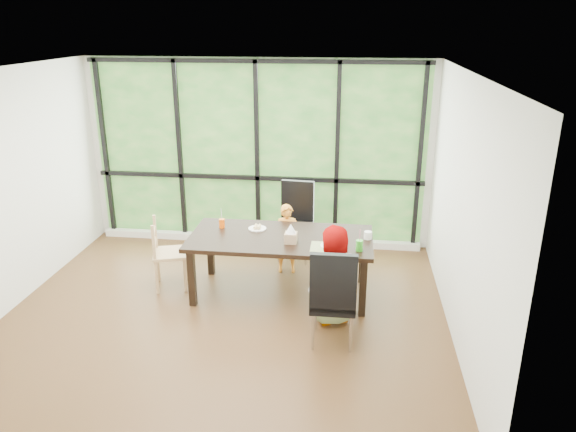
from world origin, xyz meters
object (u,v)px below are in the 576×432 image
object	(u,v)px
child_older	(332,275)
plate_near	(331,246)
plate_far	(257,229)
green_cup	(359,246)
white_mug	(368,235)
chair_interior_leather	(333,295)
chair_window_leather	(295,222)
tissue_box	(291,238)
dining_table	(281,265)
child_toddler	(287,239)
orange_cup	(222,223)
chair_end_beech	(170,253)

from	to	relation	value
child_older	plate_near	size ratio (longest dim) A/B	4.64
plate_far	green_cup	distance (m)	1.35
child_older	white_mug	distance (m)	0.78
chair_interior_leather	child_older	world-z (taller)	child_older
child_older	chair_window_leather	bearing A→B (deg)	-92.90
chair_interior_leather	green_cup	size ratio (longest dim) A/B	8.59
green_cup	tissue_box	bearing A→B (deg)	169.70
dining_table	white_mug	bearing A→B (deg)	2.80
tissue_box	green_cup	bearing A→B (deg)	-10.30
child_toddler	plate_far	xyz separation A→B (m)	(-0.32, -0.42, 0.29)
plate_near	orange_cup	xyz separation A→B (m)	(-1.37, 0.43, 0.05)
dining_table	chair_window_leather	bearing A→B (deg)	87.23
dining_table	white_mug	size ratio (longest dim) A/B	23.61
chair_interior_leather	child_toddler	world-z (taller)	chair_interior_leather
chair_window_leather	tissue_box	world-z (taller)	chair_window_leather
chair_end_beech	plate_near	world-z (taller)	chair_end_beech
chair_interior_leather	white_mug	distance (m)	1.13
green_cup	chair_interior_leather	bearing A→B (deg)	-110.22
plate_near	orange_cup	bearing A→B (deg)	162.58
green_cup	child_toddler	bearing A→B (deg)	134.54
white_mug	green_cup	bearing A→B (deg)	-105.35
chair_interior_leather	child_older	xyz separation A→B (m)	(-0.03, 0.41, 0.03)
chair_end_beech	orange_cup	xyz separation A→B (m)	(0.63, 0.19, 0.36)
chair_window_leather	plate_near	xyz separation A→B (m)	(0.56, -1.29, 0.22)
chair_end_beech	orange_cup	distance (m)	0.75
chair_window_leather	chair_interior_leather	distance (m)	2.15
white_mug	child_older	bearing A→B (deg)	-121.10
plate_near	chair_window_leather	bearing A→B (deg)	113.32
plate_near	child_toddler	bearing A→B (deg)	125.39
plate_far	plate_near	size ratio (longest dim) A/B	0.91
child_older	green_cup	distance (m)	0.47
child_older	tissue_box	size ratio (longest dim) A/B	8.08
dining_table	green_cup	bearing A→B (deg)	-18.64
child_toddler	dining_table	bearing A→B (deg)	-96.94
child_older	green_cup	xyz separation A→B (m)	(0.29, 0.27, 0.25)
chair_end_beech	orange_cup	size ratio (longest dim) A/B	7.99
child_older	orange_cup	world-z (taller)	child_older
child_toddler	tissue_box	world-z (taller)	child_toddler
orange_cup	chair_end_beech	bearing A→B (deg)	-163.14
child_older	plate_far	world-z (taller)	child_older
chair_window_leather	green_cup	size ratio (longest dim) A/B	8.59
white_mug	child_toddler	bearing A→B (deg)	150.57
chair_window_leather	child_older	distance (m)	1.76
green_cup	tissue_box	world-z (taller)	green_cup
chair_end_beech	plate_near	bearing A→B (deg)	-113.73
plate_near	tissue_box	size ratio (longest dim) A/B	1.74
dining_table	child_toddler	distance (m)	0.64
child_toddler	tissue_box	size ratio (longest dim) A/B	6.65
chair_end_beech	child_toddler	distance (m)	1.52
chair_interior_leather	chair_end_beech	size ratio (longest dim) A/B	1.20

